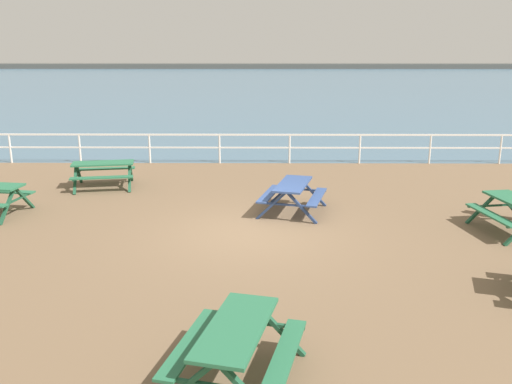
% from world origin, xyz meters
% --- Properties ---
extents(ground_plane, '(30.00, 24.00, 0.20)m').
position_xyz_m(ground_plane, '(0.00, 0.00, -0.10)').
color(ground_plane, brown).
extents(sea_band, '(142.00, 90.00, 0.01)m').
position_xyz_m(sea_band, '(0.00, 52.75, 0.00)').
color(sea_band, '#476B84').
rests_on(sea_band, ground).
extents(distant_shoreline, '(142.00, 6.00, 1.80)m').
position_xyz_m(distant_shoreline, '(0.00, 95.75, 0.00)').
color(distant_shoreline, '#4C4C47').
rests_on(distant_shoreline, ground).
extents(seaward_railing, '(23.07, 0.07, 1.08)m').
position_xyz_m(seaward_railing, '(0.00, 7.75, 0.77)').
color(seaward_railing, white).
rests_on(seaward_railing, ground).
extents(picnic_table_near_left, '(2.03, 1.80, 0.80)m').
position_xyz_m(picnic_table_near_left, '(-4.52, 4.14, 0.58)').
color(picnic_table_near_left, '#286B47').
rests_on(picnic_table_near_left, ground).
extents(picnic_table_mid_centre, '(1.90, 2.12, 0.80)m').
position_xyz_m(picnic_table_mid_centre, '(1.05, 1.61, 0.58)').
color(picnic_table_mid_centre, '#334C84').
rests_on(picnic_table_mid_centre, ground).
extents(picnic_table_seaward, '(1.89, 2.10, 0.80)m').
position_xyz_m(picnic_table_seaward, '(-0.08, -5.79, 0.58)').
color(picnic_table_seaward, '#286B47').
rests_on(picnic_table_seaward, ground).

